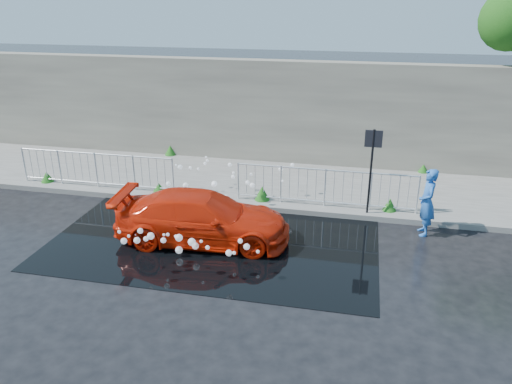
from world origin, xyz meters
TOP-DOWN VIEW (x-y plane):
  - ground at (0.00, 0.00)m, footprint 90.00×90.00m
  - pavement at (0.00, 5.00)m, footprint 30.00×4.00m
  - curb at (0.00, 3.00)m, footprint 30.00×0.25m
  - retaining_wall at (0.00, 7.20)m, footprint 30.00×0.60m
  - puddle at (0.50, 1.00)m, footprint 8.00×5.00m
  - sign_post at (4.20, 3.10)m, footprint 0.45×0.06m
  - railing_left at (-4.00, 3.35)m, footprint 5.05×0.05m
  - railing_right at (3.00, 3.35)m, footprint 5.05×0.05m
  - weeds at (-0.09, 4.47)m, footprint 12.17×3.93m
  - water_spray at (0.07, 1.36)m, footprint 3.62×5.64m
  - red_car at (0.23, 0.86)m, footprint 4.41×2.09m
  - person at (5.63, 2.42)m, footprint 0.48×0.68m

SIDE VIEW (x-z plane):
  - ground at x=0.00m, z-range 0.00..0.00m
  - puddle at x=0.50m, z-range 0.00..0.01m
  - pavement at x=0.00m, z-range 0.00..0.15m
  - curb at x=0.00m, z-range 0.00..0.16m
  - weeds at x=-0.09m, z-range 0.12..0.54m
  - red_car at x=0.23m, z-range 0.00..1.24m
  - water_spray at x=0.07m, z-range 0.12..1.18m
  - railing_left at x=-4.00m, z-range 0.19..1.29m
  - railing_right at x=3.00m, z-range 0.19..1.29m
  - person at x=5.63m, z-range 0.00..1.75m
  - sign_post at x=4.20m, z-range 0.47..2.97m
  - retaining_wall at x=0.00m, z-range 0.15..3.65m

